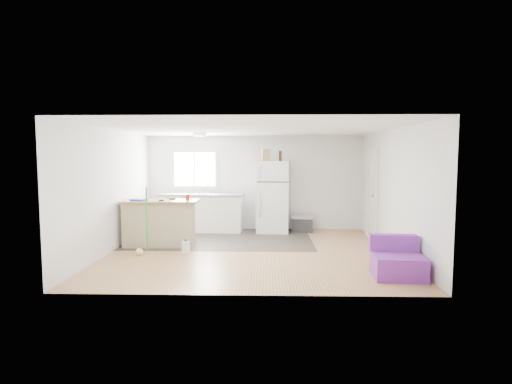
# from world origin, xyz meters

# --- Properties ---
(room) EXTENTS (5.51, 5.01, 2.41)m
(room) POSITION_xyz_m (0.00, 0.00, 1.20)
(room) COLOR olive
(room) RESTS_ON ground
(vinyl_zone) EXTENTS (4.05, 2.50, 0.00)m
(vinyl_zone) POSITION_xyz_m (-0.73, 1.25, 0.00)
(vinyl_zone) COLOR #352E28
(vinyl_zone) RESTS_ON floor
(window) EXTENTS (1.18, 0.06, 0.98)m
(window) POSITION_xyz_m (-1.55, 2.49, 1.55)
(window) COLOR white
(window) RESTS_ON back_wall
(interior_door) EXTENTS (0.11, 0.92, 2.10)m
(interior_door) POSITION_xyz_m (2.72, 1.55, 1.02)
(interior_door) COLOR white
(interior_door) RESTS_ON right_wall
(ceiling_fixture) EXTENTS (0.30, 0.30, 0.07)m
(ceiling_fixture) POSITION_xyz_m (-1.20, 1.20, 2.36)
(ceiling_fixture) COLOR white
(ceiling_fixture) RESTS_ON ceiling
(kitchen_cabinets) EXTENTS (2.15, 0.78, 1.23)m
(kitchen_cabinets) POSITION_xyz_m (-1.35, 2.17, 0.48)
(kitchen_cabinets) COLOR white
(kitchen_cabinets) RESTS_ON floor
(peninsula) EXTENTS (1.58, 0.65, 0.96)m
(peninsula) POSITION_xyz_m (-1.95, 0.48, 0.49)
(peninsula) COLOR tan
(peninsula) RESTS_ON floor
(refrigerator) EXTENTS (0.82, 0.78, 1.76)m
(refrigerator) POSITION_xyz_m (0.45, 2.12, 0.88)
(refrigerator) COLOR white
(refrigerator) RESTS_ON floor
(cooler) EXTENTS (0.57, 0.43, 0.40)m
(cooler) POSITION_xyz_m (1.19, 2.17, 0.21)
(cooler) COLOR #2B2B2D
(cooler) RESTS_ON floor
(purple_seat) EXTENTS (0.81, 0.77, 0.62)m
(purple_seat) POSITION_xyz_m (2.33, -1.57, 0.22)
(purple_seat) COLOR purple
(purple_seat) RESTS_ON floor
(cleaner_jug) EXTENTS (0.15, 0.11, 0.29)m
(cleaner_jug) POSITION_xyz_m (-1.26, -0.22, 0.13)
(cleaner_jug) COLOR white
(cleaner_jug) RESTS_ON floor
(mop) EXTENTS (0.26, 0.36, 1.31)m
(mop) POSITION_xyz_m (-2.09, -0.31, 0.23)
(mop) COLOR green
(mop) RESTS_ON floor
(red_cup) EXTENTS (0.11, 0.11, 0.12)m
(red_cup) POSITION_xyz_m (-1.36, 0.53, 1.02)
(red_cup) COLOR red
(red_cup) RESTS_ON peninsula
(blue_tray) EXTENTS (0.35, 0.29, 0.04)m
(blue_tray) POSITION_xyz_m (-2.34, 0.39, 0.98)
(blue_tray) COLOR #143FBF
(blue_tray) RESTS_ON peninsula
(tool_a) EXTENTS (0.14, 0.06, 0.03)m
(tool_a) POSITION_xyz_m (-1.70, 0.60, 0.98)
(tool_a) COLOR black
(tool_a) RESTS_ON peninsula
(tool_b) EXTENTS (0.11, 0.06, 0.03)m
(tool_b) POSITION_xyz_m (-1.87, 0.36, 0.97)
(tool_b) COLOR black
(tool_b) RESTS_ON peninsula
(cardboard_box) EXTENTS (0.22, 0.17, 0.30)m
(cardboard_box) POSITION_xyz_m (0.27, 2.07, 1.91)
(cardboard_box) COLOR tan
(cardboard_box) RESTS_ON refrigerator
(bottle_left) EXTENTS (0.09, 0.09, 0.25)m
(bottle_left) POSITION_xyz_m (0.62, 2.06, 1.89)
(bottle_left) COLOR #371F0A
(bottle_left) RESTS_ON refrigerator
(bottle_right) EXTENTS (0.09, 0.09, 0.25)m
(bottle_right) POSITION_xyz_m (0.63, 2.06, 1.89)
(bottle_right) COLOR #371F0A
(bottle_right) RESTS_ON refrigerator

